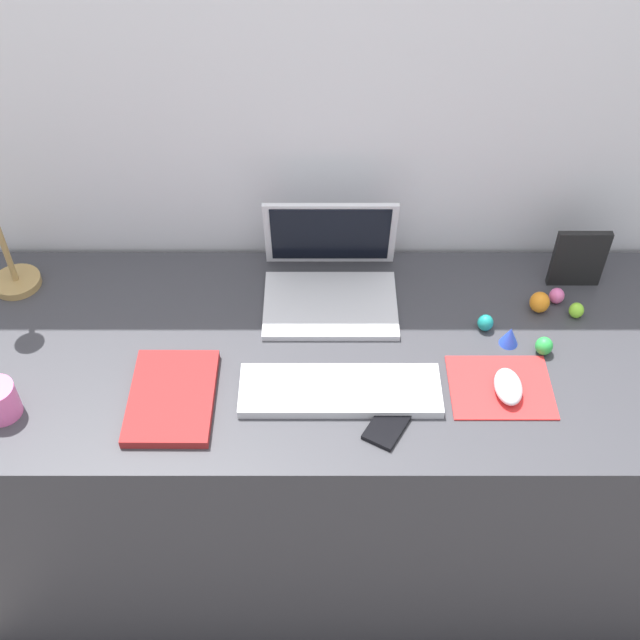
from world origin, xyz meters
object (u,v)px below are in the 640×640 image
object	(u,v)px
cell_phone	(390,421)
toy_figurine_orange	(539,302)
laptop	(330,273)
picture_frame	(578,259)
notebook_pad	(171,397)
mouse	(508,386)
toy_figurine_blue	(509,336)
toy_figurine_lime	(576,310)
toy_figurine_pink	(556,296)
toy_figurine_green	(543,346)
keyboard	(340,390)
toy_figurine_teal	(485,323)

from	to	relation	value
cell_phone	toy_figurine_orange	bearing A→B (deg)	72.21
laptop	picture_frame	world-z (taller)	laptop
laptop	notebook_pad	xyz separation A→B (m)	(-0.32, -0.33, -0.04)
laptop	mouse	world-z (taller)	laptop
notebook_pad	toy_figurine_blue	bearing A→B (deg)	12.91
mouse	toy_figurine_orange	size ratio (longest dim) A/B	1.95
mouse	toy_figurine_lime	size ratio (longest dim) A/B	2.64
toy_figurine_orange	toy_figurine_pink	bearing A→B (deg)	30.91
mouse	notebook_pad	world-z (taller)	mouse
toy_figurine_lime	toy_figurine_green	world-z (taller)	toy_figurine_green
picture_frame	toy_figurine_blue	xyz separation A→B (m)	(-0.18, -0.19, -0.05)
toy_figurine_pink	toy_figurine_green	xyz separation A→B (m)	(-0.06, -0.16, 0.00)
notebook_pad	keyboard	bearing A→B (deg)	3.24
notebook_pad	toy_figurine_teal	world-z (taller)	toy_figurine_teal
toy_figurine_lime	picture_frame	bearing A→B (deg)	81.22
toy_figurine_lime	toy_figurine_orange	bearing A→B (deg)	166.30
toy_figurine_lime	toy_figurine_teal	bearing A→B (deg)	-169.26
laptop	toy_figurine_lime	size ratio (longest dim) A/B	8.25
picture_frame	cell_phone	bearing A→B (deg)	-137.72
toy_figurine_blue	toy_figurine_orange	xyz separation A→B (m)	(0.08, 0.10, 0.00)
keyboard	toy_figurine_teal	xyz separation A→B (m)	(0.32, 0.18, 0.01)
toy_figurine_teal	toy_figurine_lime	bearing A→B (deg)	10.74
toy_figurine_lime	toy_figurine_teal	xyz separation A→B (m)	(-0.21, -0.04, 0.00)
cell_phone	toy_figurine_blue	bearing A→B (deg)	68.82
keyboard	toy_figurine_orange	world-z (taller)	toy_figurine_orange
toy_figurine_lime	toy_figurine_teal	distance (m)	0.21
laptop	toy_figurine_lime	bearing A→B (deg)	-8.71
laptop	toy_figurine_pink	world-z (taller)	laptop
laptop	picture_frame	xyz separation A→B (m)	(0.56, 0.02, 0.02)
toy_figurine_orange	picture_frame	bearing A→B (deg)	42.95
toy_figurine_blue	toy_figurine_teal	xyz separation A→B (m)	(-0.05, 0.04, -0.00)
toy_figurine_pink	toy_figurine_blue	world-z (taller)	toy_figurine_blue
mouse	toy_figurine_green	bearing A→B (deg)	49.94
laptop	toy_figurine_green	size ratio (longest dim) A/B	7.25
keyboard	picture_frame	bearing A→B (deg)	31.36
mouse	cell_phone	size ratio (longest dim) A/B	0.75
toy_figurine_pink	toy_figurine_blue	bearing A→B (deg)	-134.73
toy_figurine_blue	toy_figurine_lime	xyz separation A→B (m)	(0.16, 0.08, -0.00)
laptop	picture_frame	size ratio (longest dim) A/B	2.00
cell_phone	notebook_pad	xyz separation A→B (m)	(-0.44, 0.06, 0.01)
toy_figurine_teal	toy_figurine_pink	bearing A→B (deg)	26.24
notebook_pad	toy_figurine_green	distance (m)	0.79
keyboard	toy_figurine_lime	xyz separation A→B (m)	(0.53, 0.22, 0.01)
toy_figurine_lime	toy_figurine_green	xyz separation A→B (m)	(-0.09, -0.11, 0.00)
keyboard	picture_frame	xyz separation A→B (m)	(0.55, 0.33, 0.06)
mouse	toy_figurine_pink	distance (m)	0.31
picture_frame	toy_figurine_orange	xyz separation A→B (m)	(-0.10, -0.09, -0.05)
picture_frame	toy_figurine_blue	bearing A→B (deg)	-133.05
keyboard	toy_figurine_blue	world-z (taller)	toy_figurine_blue
laptop	mouse	size ratio (longest dim) A/B	3.12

